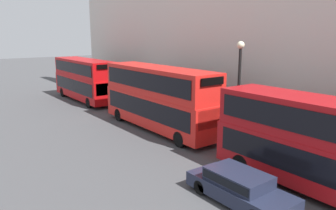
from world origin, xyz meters
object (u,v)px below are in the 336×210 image
Objects in this scene: bus_second_in_queue at (158,96)px; car_hatchback at (239,186)px; bus_leading at (330,145)px; bus_third_in_queue at (84,78)px.

bus_second_in_queue is 11.32m from car_hatchback.
bus_second_in_queue is (0.00, 12.56, 0.21)m from bus_leading.
car_hatchback is at bearing 150.57° from bus_leading.
bus_leading is 2.28× the size of car_hatchback.
car_hatchback is (-3.40, -23.97, -1.68)m from bus_third_in_queue.
bus_leading is 4.22m from car_hatchback.
bus_second_in_queue is 1.07× the size of bus_third_in_queue.
bus_third_in_queue is at bearing 90.00° from bus_second_in_queue.
car_hatchback is (-3.40, -10.64, -1.82)m from bus_second_in_queue.
bus_third_in_queue is 24.27m from car_hatchback.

